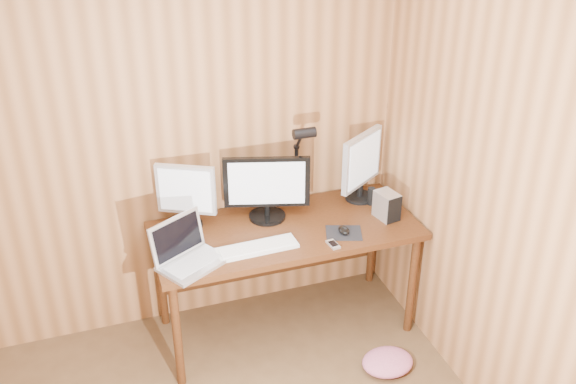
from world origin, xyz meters
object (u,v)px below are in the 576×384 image
monitor_right (362,165)px  laptop (186,253)px  monitor_center (267,187)px  mouse (344,230)px  hard_drive (387,205)px  phone (333,244)px  desk_lamp (301,154)px  monitor_left (186,195)px  desk (282,239)px  keyboard (257,248)px  speaker (371,196)px

monitor_right → laptop: (-1.21, -0.36, -0.18)m
monitor_right → monitor_center: bearing=149.5°
monitor_right → mouse: size_ratio=4.37×
monitor_right → hard_drive: size_ratio=2.62×
monitor_right → hard_drive: 0.33m
monitor_right → hard_drive: monitor_right is taller
phone → desk_lamp: size_ratio=0.17×
monitor_left → phone: size_ratio=3.90×
desk → hard_drive: (0.63, -0.16, 0.21)m
monitor_center → mouse: bearing=-24.2°
mouse → phone: 0.15m
mouse → desk_lamp: desk_lamp is taller
desk → desk_lamp: desk_lamp is taller
phone → desk_lamp: (-0.02, 0.50, 0.36)m
monitor_left → monitor_right: (1.13, -0.02, 0.03)m
monitor_center → keyboard: size_ratio=1.08×
desk → phone: 0.42m
phone → laptop: bearing=166.9°
monitor_right → desk: bearing=157.7°
laptop → hard_drive: laptop is taller
laptop → speaker: laptop is taller
speaker → laptop: bearing=-167.6°
keyboard → hard_drive: hard_drive is taller
desk → desk_lamp: 0.54m
laptop → speaker: size_ratio=3.81×
monitor_center → monitor_left: monitor_center is taller
monitor_left → laptop: monitor_left is taller
speaker → desk: bearing=-177.1°
speaker → mouse: bearing=-138.1°
monitor_left → speaker: monitor_left is taller
phone → desk_lamp: bearing=86.6°
keyboard → monitor_right: bearing=22.2°
hard_drive → phone: (-0.43, -0.19, -0.08)m
hard_drive → desk_lamp: size_ratio=0.29×
keyboard → desk_lamp: bearing=42.4°
monitor_right → speaker: (0.04, -0.09, -0.19)m
monitor_right → phone: size_ratio=4.40×
monitor_center → speaker: bearing=12.3°
hard_drive → phone: size_ratio=1.68×
monitor_left → mouse: monitor_left is taller
mouse → desk_lamp: bearing=126.8°
desk → mouse: bearing=-38.1°
hard_drive → laptop: bearing=172.1°
monitor_left → speaker: bearing=22.3°
hard_drive → desk_lamp: bearing=133.9°
speaker → phone: bearing=-137.8°
desk → phone: (0.20, -0.35, 0.13)m
desk → monitor_left: (-0.55, 0.14, 0.34)m
hard_drive → mouse: bearing=-176.8°
monitor_left → desk_lamp: bearing=28.8°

